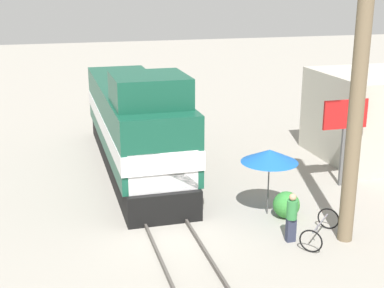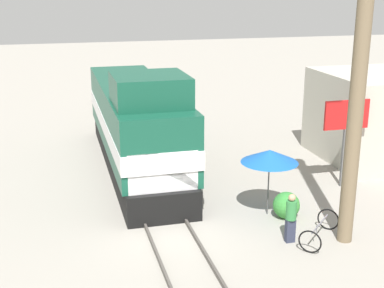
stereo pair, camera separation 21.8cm
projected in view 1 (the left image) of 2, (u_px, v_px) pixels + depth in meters
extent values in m
plane|color=gray|center=(164.00, 222.00, 18.68)|extent=(120.00, 120.00, 0.00)
cube|color=#4C4742|center=(144.00, 222.00, 18.48)|extent=(0.08, 42.31, 0.15)
cube|color=#4C4742|center=(184.00, 218.00, 18.84)|extent=(0.08, 42.31, 0.15)
cube|color=black|center=(135.00, 156.00, 24.04)|extent=(2.64, 12.52, 1.11)
cube|color=#144C38|center=(134.00, 116.00, 23.50)|extent=(2.87, 12.02, 2.61)
cube|color=white|center=(134.00, 121.00, 23.58)|extent=(2.91, 12.14, 0.70)
cube|color=white|center=(158.00, 165.00, 18.93)|extent=(2.44, 1.75, 1.44)
cube|color=#144C38|center=(149.00, 90.00, 19.50)|extent=(2.70, 2.75, 1.11)
cylinder|color=#726047|center=(360.00, 65.00, 15.78)|extent=(0.47, 0.47, 11.41)
cylinder|color=#4C4C4C|center=(268.00, 184.00, 19.05)|extent=(0.05, 0.05, 2.32)
cone|color=#1959B2|center=(270.00, 156.00, 18.74)|extent=(2.03, 2.03, 0.46)
cube|color=#595959|center=(342.00, 157.00, 21.75)|extent=(0.12, 0.12, 2.43)
cube|color=red|center=(345.00, 114.00, 21.23)|extent=(1.93, 0.08, 1.18)
sphere|color=#388C38|center=(286.00, 205.00, 18.94)|extent=(0.96, 0.96, 0.96)
cube|color=#2D3347|center=(291.00, 230.00, 17.20)|extent=(0.30, 0.20, 0.79)
cylinder|color=#337F3F|center=(292.00, 210.00, 16.99)|extent=(0.34, 0.34, 0.63)
sphere|color=tan|center=(293.00, 197.00, 16.87)|extent=(0.23, 0.23, 0.23)
torus|color=black|center=(311.00, 241.00, 16.50)|extent=(0.56, 0.57, 0.75)
torus|color=black|center=(328.00, 219.00, 18.07)|extent=(0.56, 0.57, 0.75)
cube|color=slate|center=(320.00, 223.00, 17.22)|extent=(1.17, 1.16, 0.04)
cylinder|color=slate|center=(317.00, 230.00, 16.97)|extent=(0.04, 0.04, 0.31)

